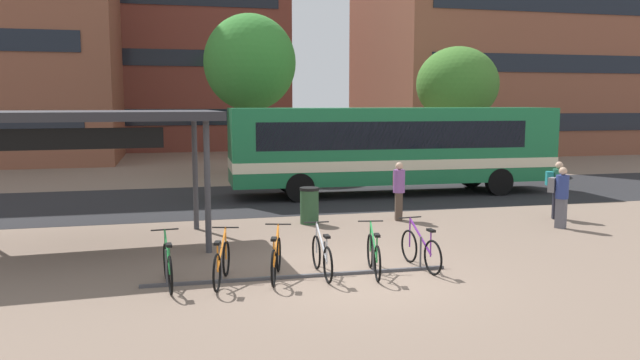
% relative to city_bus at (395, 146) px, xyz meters
% --- Properties ---
extents(ground, '(200.00, 200.00, 0.00)m').
position_rel_city_bus_xyz_m(ground, '(-4.52, -10.24, -1.78)').
color(ground, '#7A6656').
extents(bus_lane_asphalt, '(80.00, 7.20, 0.01)m').
position_rel_city_bus_xyz_m(bus_lane_asphalt, '(-4.52, 0.00, -1.77)').
color(bus_lane_asphalt, '#232326').
rests_on(bus_lane_asphalt, ground).
extents(city_bus, '(12.11, 2.99, 3.20)m').
position_rel_city_bus_xyz_m(city_bus, '(0.00, 0.00, 0.00)').
color(city_bus, '#196B3D').
rests_on(city_bus, ground).
extents(bike_rack, '(6.04, 0.18, 0.70)m').
position_rel_city_bus_xyz_m(bike_rack, '(-5.73, -9.98, -1.68)').
color(bike_rack, '#47474C').
rests_on(bike_rack, ground).
extents(parked_bicycle_green_0, '(0.52, 1.72, 0.99)m').
position_rel_city_bus_xyz_m(parked_bicycle_green_0, '(-8.22, -9.96, -1.39)').
color(parked_bicycle_green_0, black).
rests_on(parked_bicycle_green_0, ground).
extents(parked_bicycle_orange_1, '(0.62, 1.68, 0.99)m').
position_rel_city_bus_xyz_m(parked_bicycle_orange_1, '(-7.24, -10.01, -1.39)').
color(parked_bicycle_orange_1, black).
rests_on(parked_bicycle_orange_1, ground).
extents(parked_bicycle_orange_2, '(0.63, 1.67, 0.99)m').
position_rel_city_bus_xyz_m(parked_bicycle_orange_2, '(-6.19, -9.94, -1.39)').
color(parked_bicycle_orange_2, black).
rests_on(parked_bicycle_orange_2, ground).
extents(parked_bicycle_silver_3, '(0.52, 1.72, 0.99)m').
position_rel_city_bus_xyz_m(parked_bicycle_silver_3, '(-5.27, -9.95, -1.39)').
color(parked_bicycle_silver_3, black).
rests_on(parked_bicycle_silver_3, ground).
extents(parked_bicycle_green_4, '(0.53, 1.70, 0.99)m').
position_rel_city_bus_xyz_m(parked_bicycle_green_4, '(-4.25, -10.08, -1.39)').
color(parked_bicycle_green_4, black).
rests_on(parked_bicycle_green_4, ground).
extents(parked_bicycle_purple_5, '(0.52, 1.72, 0.99)m').
position_rel_city_bus_xyz_m(parked_bicycle_purple_5, '(-3.17, -9.91, -1.39)').
color(parked_bicycle_purple_5, black).
rests_on(parked_bicycle_purple_5, ground).
extents(transit_shelter, '(6.18, 3.87, 3.20)m').
position_rel_city_bus_xyz_m(transit_shelter, '(-9.99, -6.32, 1.23)').
color(transit_shelter, '#38383D').
rests_on(transit_shelter, ground).
extents(commuter_teal_pack_0, '(0.60, 0.49, 1.69)m').
position_rel_city_bus_xyz_m(commuter_teal_pack_0, '(2.84, -5.82, -0.80)').
color(commuter_teal_pack_0, black).
rests_on(commuter_teal_pack_0, ground).
extents(commuter_red_pack_1, '(0.43, 0.58, 1.69)m').
position_rel_city_bus_xyz_m(commuter_red_pack_1, '(-1.71, -4.87, -0.81)').
color(commuter_red_pack_1, '#47382D').
rests_on(commuter_red_pack_1, ground).
extents(commuter_grey_pack_2, '(0.55, 0.60, 1.67)m').
position_rel_city_bus_xyz_m(commuter_grey_pack_2, '(2.14, -6.99, -0.82)').
color(commuter_grey_pack_2, '#565660').
rests_on(commuter_grey_pack_2, ground).
extents(trash_bin, '(0.55, 0.55, 1.03)m').
position_rel_city_bus_xyz_m(trash_bin, '(-4.34, -4.78, -1.26)').
color(trash_bin, '#284C2D').
rests_on(trash_bin, ground).
extents(street_tree_0, '(4.12, 4.12, 6.18)m').
position_rel_city_bus_xyz_m(street_tree_0, '(6.09, 7.30, 2.52)').
color(street_tree_0, brown).
rests_on(street_tree_0, ground).
extents(street_tree_1, '(4.34, 4.34, 7.54)m').
position_rel_city_bus_xyz_m(street_tree_1, '(-4.30, 7.97, 3.48)').
color(street_tree_1, brown).
rests_on(street_tree_1, ground).
extents(building_right_wing, '(19.05, 13.13, 18.02)m').
position_rel_city_bus_xyz_m(building_right_wing, '(15.32, 18.89, 7.24)').
color(building_right_wing, brown).
rests_on(building_right_wing, ground).
extents(building_centre_block, '(15.85, 13.21, 15.91)m').
position_rel_city_bus_xyz_m(building_centre_block, '(-7.47, 28.08, 6.18)').
color(building_centre_block, brown).
rests_on(building_centre_block, ground).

